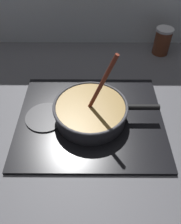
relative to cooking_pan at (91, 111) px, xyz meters
name	(u,v)px	position (x,y,z in m)	size (l,w,h in m)	color
ground	(58,164)	(-0.11, -0.19, -0.07)	(2.40, 1.60, 0.04)	#4C4C51
hob_plate	(90,119)	(0.00, 0.00, -0.04)	(0.56, 0.48, 0.01)	black
burner_ring	(90,117)	(0.00, 0.00, -0.03)	(0.20, 0.20, 0.01)	#592D0C
spare_burner	(45,117)	(-0.18, 0.00, -0.03)	(0.16, 0.16, 0.01)	#262628
cooking_pan	(91,111)	(0.00, 0.00, 0.00)	(0.40, 0.28, 0.29)	#38383D
condiment_jar	(162,41)	(0.37, 0.49, 0.02)	(0.09, 0.09, 0.14)	brown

